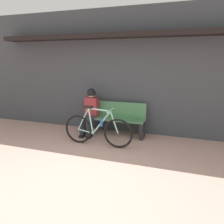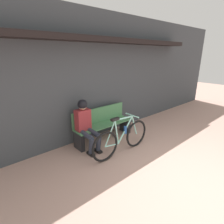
% 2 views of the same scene
% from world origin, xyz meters
% --- Properties ---
extents(ground_plane, '(24.00, 24.00, 0.00)m').
position_xyz_m(ground_plane, '(0.00, 0.00, 0.00)').
color(ground_plane, tan).
extents(storefront_wall, '(12.00, 0.56, 3.20)m').
position_xyz_m(storefront_wall, '(0.00, 2.87, 1.66)').
color(storefront_wall, '#3D4247').
rests_on(storefront_wall, ground_plane).
extents(park_bench_near, '(1.63, 0.42, 0.85)m').
position_xyz_m(park_bench_near, '(-0.09, 2.50, 0.40)').
color(park_bench_near, '#477F51').
rests_on(park_bench_near, ground_plane).
extents(bicycle, '(1.65, 0.40, 0.91)m').
position_xyz_m(bicycle, '(-0.20, 1.67, 0.37)').
color(bicycle, black).
rests_on(bicycle, ground_plane).
extents(person_seated, '(0.34, 0.66, 1.20)m').
position_xyz_m(person_seated, '(-0.69, 2.38, 0.69)').
color(person_seated, '#2D3342').
rests_on(person_seated, ground_plane).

